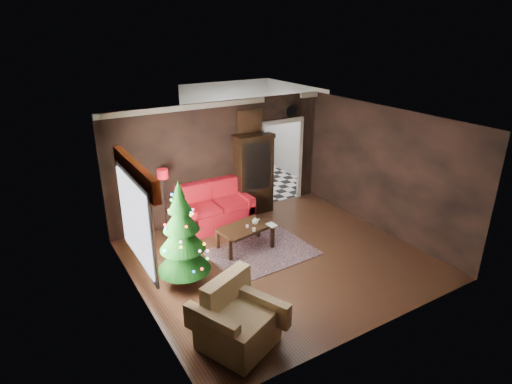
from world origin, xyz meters
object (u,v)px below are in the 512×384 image
curio_cabinet (253,176)px  wall_clock (291,111)px  teapot (255,221)px  loveseat (216,206)px  coffee_table (245,237)px  kitchen_table (247,176)px  christmas_tree (182,233)px  floor_lamp (165,202)px  armchair (238,318)px

curio_cabinet → wall_clock: wall_clock is taller
teapot → wall_clock: bearing=39.6°
wall_clock → loveseat: bearing=-170.3°
curio_cabinet → coffee_table: 2.00m
loveseat → curio_cabinet: curio_cabinet is taller
coffee_table → kitchen_table: bearing=59.2°
loveseat → christmas_tree: christmas_tree is taller
floor_lamp → teapot: floor_lamp is taller
wall_clock → christmas_tree: bearing=-149.4°
christmas_tree → curio_cabinet: bearing=38.2°
floor_lamp → wall_clock: (3.53, 0.36, 1.55)m
armchair → kitchen_table: size_ratio=1.35×
armchair → coffee_table: 2.88m
armchair → floor_lamp: bearing=62.1°
floor_lamp → armchair: size_ratio=1.47×
wall_clock → curio_cabinet: bearing=-171.5°
wall_clock → armchair: bearing=-132.7°
teapot → loveseat: bearing=102.0°
loveseat → armchair: loveseat is taller
curio_cabinet → kitchen_table: (0.65, 1.43, -0.57)m
teapot → kitchen_table: kitchen_table is taller
loveseat → wall_clock: 3.04m
floor_lamp → kitchen_table: 3.41m
christmas_tree → armchair: christmas_tree is taller
floor_lamp → coffee_table: floor_lamp is taller
christmas_tree → coffee_table: christmas_tree is taller
loveseat → wall_clock: bearing=9.7°
teapot → christmas_tree: bearing=-162.0°
armchair → loveseat: bearing=45.1°
armchair → wall_clock: wall_clock is taller
christmas_tree → kitchen_table: bearing=46.7°
christmas_tree → wall_clock: 4.73m
curio_cabinet → christmas_tree: christmas_tree is taller
armchair → teapot: armchair is taller
armchair → teapot: 2.99m
coffee_table → floor_lamp: bearing=132.3°
curio_cabinet → wall_clock: bearing=8.5°
christmas_tree → teapot: (1.84, 0.60, -0.48)m
loveseat → curio_cabinet: 1.25m
loveseat → kitchen_table: (1.80, 1.65, -0.12)m
loveseat → kitchen_table: size_ratio=2.27×
armchair → kitchen_table: armchair is taller
loveseat → kitchen_table: bearing=42.5°
wall_clock → floor_lamp: bearing=-174.2°
loveseat → curio_cabinet: bearing=10.8°
teapot → kitchen_table: bearing=62.8°
loveseat → teapot: loveseat is taller
armchair → coffee_table: armchair is taller
curio_cabinet → kitchen_table: size_ratio=2.53×
christmas_tree → coffee_table: size_ratio=1.68×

